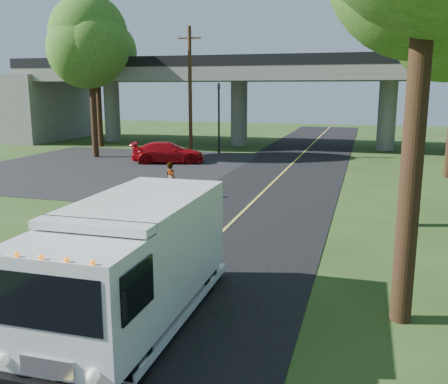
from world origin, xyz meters
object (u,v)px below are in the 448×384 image
at_px(tree_left_lot, 91,42).
at_px(utility_pole, 190,92).
at_px(pedestrian, 171,180).
at_px(step_van, 132,260).
at_px(traffic_signal, 219,111).
at_px(tree_left_far, 98,55).
at_px(red_sedan, 168,153).

bearing_deg(tree_left_lot, utility_pole, 18.97).
height_order(utility_pole, pedestrian, utility_pole).
distance_m(step_van, pedestrian, 12.45).
bearing_deg(step_van, tree_left_lot, 121.41).
distance_m(traffic_signal, tree_left_far, 11.75).
bearing_deg(red_sedan, utility_pole, -24.73).
xyz_separation_m(tree_left_lot, pedestrian, (9.99, -10.78, -7.10)).
bearing_deg(traffic_signal, utility_pole, -126.87).
distance_m(tree_left_far, pedestrian, 22.24).
bearing_deg(pedestrian, red_sedan, -35.40).
bearing_deg(tree_left_far, traffic_signal, -9.65).
height_order(step_van, red_sedan, step_van).
relative_size(step_van, red_sedan, 1.31).
bearing_deg(traffic_signal, tree_left_far, 170.35).
relative_size(tree_left_lot, pedestrian, 6.53).
xyz_separation_m(step_van, pedestrian, (-3.93, 11.80, -0.61)).
height_order(traffic_signal, tree_left_lot, tree_left_lot).
bearing_deg(tree_left_lot, red_sedan, -9.94).
relative_size(red_sedan, pedestrian, 2.96).
xyz_separation_m(tree_left_lot, tree_left_far, (-3.00, 6.00, -0.45)).
bearing_deg(tree_left_far, red_sedan, -38.47).
relative_size(tree_left_lot, tree_left_far, 1.06).
distance_m(utility_pole, red_sedan, 5.06).
bearing_deg(pedestrian, utility_pole, -42.51).
bearing_deg(tree_left_far, pedestrian, -52.25).
xyz_separation_m(step_van, red_sedan, (-8.09, 21.56, -0.73)).
distance_m(traffic_signal, tree_left_lot, 10.01).
xyz_separation_m(utility_pole, step_van, (7.63, -24.75, -3.18)).
distance_m(utility_pole, tree_left_lot, 7.43).
height_order(tree_left_lot, step_van, tree_left_lot).
relative_size(tree_left_far, pedestrian, 6.15).
relative_size(traffic_signal, tree_left_lot, 0.50).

